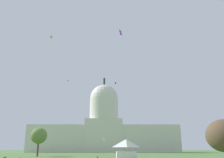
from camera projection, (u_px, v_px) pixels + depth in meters
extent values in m
cube|color=beige|center=(67.00, 139.00, 204.17)|extent=(62.56, 21.65, 21.93)
cube|color=beige|center=(141.00, 139.00, 204.84)|extent=(62.56, 21.65, 21.93)
cube|color=beige|center=(104.00, 136.00, 205.17)|extent=(30.93, 23.82, 26.78)
cylinder|color=beige|center=(104.00, 109.00, 211.39)|extent=(24.64, 24.64, 18.61)
sphere|color=beige|center=(104.00, 99.00, 213.94)|extent=(24.59, 24.59, 24.59)
cylinder|color=#2D3833|center=(104.00, 82.00, 218.19)|extent=(1.80, 1.80, 6.44)
cube|color=white|center=(126.00, 155.00, 75.38)|extent=(6.22, 4.62, 2.40)
pyramid|color=white|center=(126.00, 143.00, 76.39)|extent=(6.53, 4.86, 2.50)
cylinder|color=brown|center=(38.00, 148.00, 102.36)|extent=(0.75, 0.75, 6.47)
ellipsoid|color=olive|center=(39.00, 136.00, 103.82)|extent=(9.90, 10.05, 6.87)
ellipsoid|color=brown|center=(224.00, 136.00, 67.92)|extent=(13.90, 14.06, 9.06)
sphere|color=beige|center=(20.00, 157.00, 55.63)|extent=(0.33, 0.33, 0.23)
sphere|color=tan|center=(98.00, 156.00, 58.32)|extent=(0.28, 0.28, 0.22)
sphere|color=brown|center=(4.00, 157.00, 52.48)|extent=(0.29, 0.29, 0.22)
sphere|color=tan|center=(5.00, 156.00, 58.94)|extent=(0.34, 0.34, 0.25)
sphere|color=beige|center=(40.00, 158.00, 44.65)|extent=(0.29, 0.29, 0.25)
cube|color=yellow|center=(104.00, 139.00, 146.83)|extent=(0.49, 0.78, 1.35)
cylinder|color=gold|center=(104.00, 142.00, 146.37)|extent=(0.32, 0.19, 2.11)
cube|color=black|center=(116.00, 83.00, 192.85)|extent=(0.99, 0.95, 0.51)
cube|color=black|center=(116.00, 83.00, 193.02)|extent=(0.99, 0.95, 0.51)
cube|color=gold|center=(68.00, 81.00, 194.95)|extent=(1.10, 0.35, 0.88)
pyramid|color=teal|center=(177.00, 79.00, 133.88)|extent=(1.03, 0.52, 0.32)
cube|color=orange|center=(51.00, 38.00, 120.06)|extent=(0.91, 0.97, 0.54)
cube|color=orange|center=(51.00, 36.00, 120.22)|extent=(0.91, 0.97, 0.54)
cube|color=purple|center=(120.00, 32.00, 52.58)|extent=(0.79, 0.85, 1.42)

